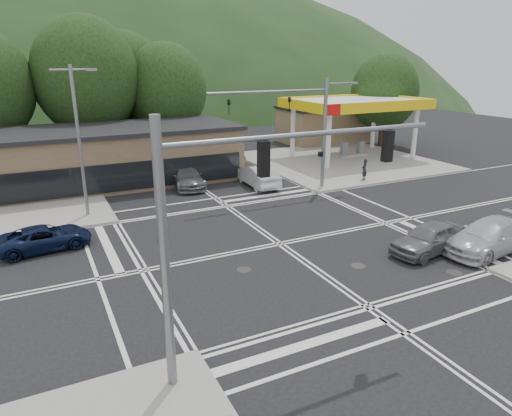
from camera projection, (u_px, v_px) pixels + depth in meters
name	position (u px, v px, depth m)	size (l,w,h in m)	color
ground	(280.00, 244.00, 24.02)	(120.00, 120.00, 0.00)	black
sidewalk_ne	(341.00, 161.00, 43.09)	(16.00, 16.00, 0.15)	gray
gas_station_canopy	(355.00, 106.00, 43.22)	(12.32, 8.34, 5.75)	silver
convenience_store	(326.00, 125.00, 53.14)	(10.00, 6.00, 3.80)	#846B4F
commercial_row	(79.00, 160.00, 34.52)	(24.00, 8.00, 4.00)	brown
hill_north	(82.00, 103.00, 100.70)	(252.00, 126.00, 140.00)	#1F3718
tree_n_b	(86.00, 77.00, 39.52)	(9.00, 9.00, 12.98)	#382619
tree_n_c	(166.00, 90.00, 42.87)	(7.60, 7.60, 10.87)	#382619
tree_n_e	(125.00, 82.00, 44.81)	(8.40, 8.40, 11.98)	#382619
tree_ne	(384.00, 92.00, 49.33)	(7.20, 7.20, 9.99)	#382619
streetlight_nw	(79.00, 135.00, 26.57)	(2.50, 0.25, 9.00)	slate
signal_mast_ne	(310.00, 121.00, 32.35)	(11.65, 0.30, 8.00)	slate
signal_mast_sw	(226.00, 215.00, 12.75)	(9.14, 0.28, 8.00)	slate
car_blue_west	(45.00, 238.00, 23.17)	(2.07, 4.48, 1.24)	#0B1533
car_grey_center	(429.00, 238.00, 22.76)	(1.80, 4.46, 1.52)	slate
car_silver_east	(490.00, 236.00, 22.88)	(2.27, 5.57, 1.62)	#B7B9BF
car_queue_a	(258.00, 176.00, 34.74)	(1.71, 4.91, 1.62)	silver
car_queue_b	(228.00, 155.00, 42.28)	(1.77, 4.41, 1.50)	silver
car_northbound	(187.00, 177.00, 34.61)	(2.14, 5.27, 1.53)	#5D6062
pedestrian	(364.00, 169.00, 35.91)	(0.61, 0.40, 1.67)	black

